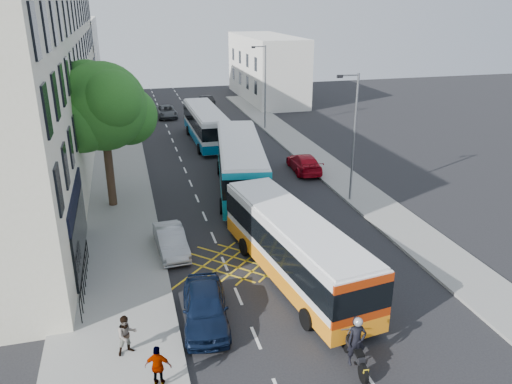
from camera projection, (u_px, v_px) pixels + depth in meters
ground at (333, 325)px, 20.00m from camera, size 120.00×120.00×0.00m
pavement_left at (113, 205)px, 31.44m from camera, size 5.00×70.00×0.15m
pavement_right at (347, 183)px, 35.30m from camera, size 3.00×70.00×0.15m
terrace_main at (26, 80)px, 36.26m from camera, size 8.30×45.00×13.50m
terrace_far at (65, 59)px, 64.40m from camera, size 8.00×20.00×10.00m
building_right at (266, 68)px, 64.47m from camera, size 6.00×18.00×8.00m
street_tree at (102, 108)px, 29.17m from camera, size 6.30×5.70×8.80m
lamp_near at (353, 132)px, 30.64m from camera, size 1.45×0.15×8.00m
lamp_far at (264, 83)px, 48.67m from camera, size 1.45×0.15×8.00m
railings at (84, 276)px, 22.17m from camera, size 0.08×5.60×1.14m
bus_near at (294, 247)px, 22.78m from camera, size 4.05×11.28×3.10m
bus_mid at (240, 164)px, 33.66m from camera, size 4.83×12.50×3.43m
bus_far at (206, 125)px, 45.20m from camera, size 2.81×10.99×3.08m
motorbike at (356, 344)px, 17.39m from camera, size 0.73×2.32×2.06m
parked_car_blue at (205, 307)px, 19.87m from camera, size 2.23×4.55×1.49m
parked_car_silver at (171, 241)px, 25.53m from camera, size 1.63×4.03×1.30m
red_hatchback at (304, 163)px, 37.68m from camera, size 2.21×4.76×1.35m
distant_car_grey at (166, 112)px, 55.22m from camera, size 2.20×4.57×1.26m
distant_car_dark at (206, 101)px, 61.15m from camera, size 1.83×4.05×1.29m
pedestrian_near at (127, 335)px, 17.91m from camera, size 0.90×0.80×1.56m
pedestrian_far at (158, 366)px, 16.40m from camera, size 0.97×0.63×1.53m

